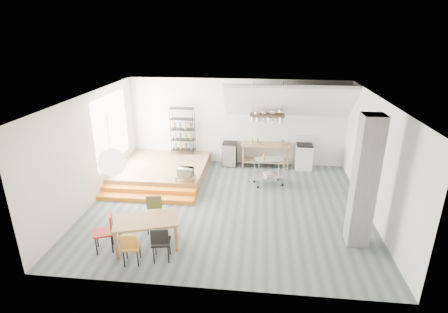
# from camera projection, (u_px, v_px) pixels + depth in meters

# --- Properties ---
(floor) EXTENTS (8.00, 8.00, 0.00)m
(floor) POSITION_uv_depth(u_px,v_px,m) (228.00, 205.00, 10.30)
(floor) COLOR #4B5457
(floor) RESTS_ON ground
(wall_back) EXTENTS (8.00, 0.04, 3.20)m
(wall_back) POSITION_uv_depth(u_px,v_px,m) (237.00, 122.00, 12.99)
(wall_back) COLOR silver
(wall_back) RESTS_ON ground
(wall_left) EXTENTS (0.04, 7.00, 3.20)m
(wall_left) POSITION_uv_depth(u_px,v_px,m) (91.00, 149.00, 10.14)
(wall_left) COLOR silver
(wall_left) RESTS_ON ground
(wall_right) EXTENTS (0.04, 7.00, 3.20)m
(wall_right) POSITION_uv_depth(u_px,v_px,m) (376.00, 160.00, 9.33)
(wall_right) COLOR silver
(wall_right) RESTS_ON ground
(ceiling) EXTENTS (8.00, 7.00, 0.02)m
(ceiling) POSITION_uv_depth(u_px,v_px,m) (228.00, 98.00, 9.17)
(ceiling) COLOR white
(ceiling) RESTS_ON wall_back
(slope_ceiling) EXTENTS (4.40, 1.44, 1.32)m
(slope_ceiling) POSITION_uv_depth(u_px,v_px,m) (289.00, 101.00, 11.92)
(slope_ceiling) COLOR white
(slope_ceiling) RESTS_ON wall_back
(window_pane) EXTENTS (0.02, 2.50, 2.20)m
(window_pane) POSITION_uv_depth(u_px,v_px,m) (112.00, 129.00, 11.46)
(window_pane) COLOR white
(window_pane) RESTS_ON wall_left
(platform) EXTENTS (3.00, 3.00, 0.40)m
(platform) POSITION_uv_depth(u_px,v_px,m) (163.00, 170.00, 12.34)
(platform) COLOR #8A6445
(platform) RESTS_ON ground
(step_lower) EXTENTS (3.00, 0.35, 0.13)m
(step_lower) POSITION_uv_depth(u_px,v_px,m) (146.00, 198.00, 10.57)
(step_lower) COLOR orange
(step_lower) RESTS_ON ground
(step_upper) EXTENTS (3.00, 0.35, 0.27)m
(step_upper) POSITION_uv_depth(u_px,v_px,m) (149.00, 191.00, 10.88)
(step_upper) COLOR orange
(step_upper) RESTS_ON ground
(concrete_column) EXTENTS (0.50, 0.50, 3.20)m
(concrete_column) POSITION_uv_depth(u_px,v_px,m) (364.00, 182.00, 8.01)
(concrete_column) COLOR slate
(concrete_column) RESTS_ON ground
(kitchen_counter) EXTENTS (1.80, 0.60, 0.91)m
(kitchen_counter) POSITION_uv_depth(u_px,v_px,m) (266.00, 151.00, 12.90)
(kitchen_counter) COLOR #8A6445
(kitchen_counter) RESTS_ON ground
(stove) EXTENTS (0.60, 0.60, 1.18)m
(stove) POSITION_uv_depth(u_px,v_px,m) (304.00, 156.00, 12.81)
(stove) COLOR white
(stove) RESTS_ON ground
(pot_rack) EXTENTS (1.20, 0.50, 1.43)m
(pot_rack) POSITION_uv_depth(u_px,v_px,m) (268.00, 117.00, 12.21)
(pot_rack) COLOR #3D2918
(pot_rack) RESTS_ON ceiling
(wire_shelving) EXTENTS (0.88, 0.38, 1.80)m
(wire_shelving) POSITION_uv_depth(u_px,v_px,m) (183.00, 130.00, 13.01)
(wire_shelving) COLOR black
(wire_shelving) RESTS_ON platform
(microwave_shelf) EXTENTS (0.60, 0.40, 0.16)m
(microwave_shelf) POSITION_uv_depth(u_px,v_px,m) (186.00, 176.00, 10.95)
(microwave_shelf) COLOR #8A6445
(microwave_shelf) RESTS_ON platform
(paper_lantern) EXTENTS (0.60, 0.60, 0.60)m
(paper_lantern) POSITION_uv_depth(u_px,v_px,m) (112.00, 162.00, 7.55)
(paper_lantern) COLOR white
(paper_lantern) RESTS_ON ceiling
(dining_table) EXTENTS (1.68, 1.25, 0.71)m
(dining_table) POSITION_uv_depth(u_px,v_px,m) (146.00, 222.00, 8.21)
(dining_table) COLOR #8E5E33
(dining_table) RESTS_ON ground
(chair_mustard) EXTENTS (0.43, 0.43, 0.81)m
(chair_mustard) POSITION_uv_depth(u_px,v_px,m) (130.00, 246.00, 7.59)
(chair_mustard) COLOR #BB7820
(chair_mustard) RESTS_ON ground
(chair_black) EXTENTS (0.47, 0.47, 0.88)m
(chair_black) POSITION_uv_depth(u_px,v_px,m) (161.00, 241.00, 7.68)
(chair_black) COLOR black
(chair_black) RESTS_ON ground
(chair_olive) EXTENTS (0.50, 0.50, 0.91)m
(chair_olive) POSITION_uv_depth(u_px,v_px,m) (154.00, 211.00, 8.91)
(chair_olive) COLOR olive
(chair_olive) RESTS_ON ground
(chair_red) EXTENTS (0.56, 0.56, 0.94)m
(chair_red) POSITION_uv_depth(u_px,v_px,m) (106.00, 229.00, 8.08)
(chair_red) COLOR #A31C17
(chair_red) RESTS_ON ground
(rolling_cart) EXTENTS (1.01, 0.75, 0.90)m
(rolling_cart) POSITION_uv_depth(u_px,v_px,m) (269.00, 168.00, 11.46)
(rolling_cart) COLOR silver
(rolling_cart) RESTS_ON ground
(mini_fridge) EXTENTS (0.52, 0.52, 0.89)m
(mini_fridge) POSITION_uv_depth(u_px,v_px,m) (230.00, 154.00, 13.14)
(mini_fridge) COLOR black
(mini_fridge) RESTS_ON ground
(microwave) EXTENTS (0.52, 0.39, 0.26)m
(microwave) POSITION_uv_depth(u_px,v_px,m) (185.00, 172.00, 10.89)
(microwave) COLOR beige
(microwave) RESTS_ON microwave_shelf
(bowl) EXTENTS (0.26, 0.26, 0.06)m
(bowl) POSITION_uv_depth(u_px,v_px,m) (261.00, 143.00, 12.76)
(bowl) COLOR silver
(bowl) RESTS_ON kitchen_counter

